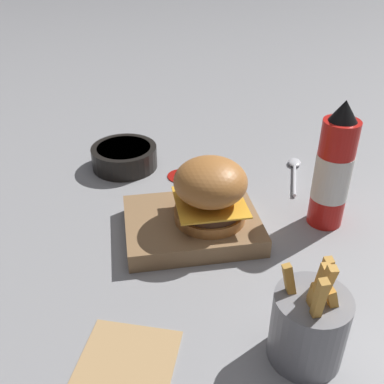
# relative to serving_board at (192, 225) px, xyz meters

# --- Properties ---
(ground_plane) EXTENTS (6.00, 6.00, 0.00)m
(ground_plane) POSITION_rel_serving_board_xyz_m (0.04, -0.06, -0.02)
(ground_plane) COLOR gray
(serving_board) EXTENTS (0.23, 0.17, 0.03)m
(serving_board) POSITION_rel_serving_board_xyz_m (0.00, 0.00, 0.00)
(serving_board) COLOR olive
(serving_board) RESTS_ON ground_plane
(burger) EXTENTS (0.12, 0.12, 0.11)m
(burger) POSITION_rel_serving_board_xyz_m (0.03, -0.01, 0.07)
(burger) COLOR #AD6B33
(burger) RESTS_ON serving_board
(ketchup_bottle) EXTENTS (0.06, 0.06, 0.23)m
(ketchup_bottle) POSITION_rel_serving_board_xyz_m (0.24, -0.01, 0.09)
(ketchup_bottle) COLOR red
(ketchup_bottle) RESTS_ON ground_plane
(fries_basket) EXTENTS (0.09, 0.09, 0.16)m
(fries_basket) POSITION_rel_serving_board_xyz_m (0.10, -0.27, 0.04)
(fries_basket) COLOR slate
(fries_basket) RESTS_ON ground_plane
(side_bowl) EXTENTS (0.14, 0.14, 0.05)m
(side_bowl) POSITION_rel_serving_board_xyz_m (-0.10, 0.26, 0.01)
(side_bowl) COLOR black
(side_bowl) RESTS_ON ground_plane
(spoon) EXTENTS (0.07, 0.15, 0.01)m
(spoon) POSITION_rel_serving_board_xyz_m (0.25, 0.18, -0.01)
(spoon) COLOR silver
(spoon) RESTS_ON ground_plane
(ketchup_puddle) EXTENTS (0.06, 0.06, 0.00)m
(ketchup_puddle) POSITION_rel_serving_board_xyz_m (0.01, 0.19, -0.01)
(ketchup_puddle) COLOR #9E140F
(ketchup_puddle) RESTS_ON ground_plane
(parchment_square) EXTENTS (0.15, 0.15, 0.00)m
(parchment_square) POSITION_rel_serving_board_xyz_m (-0.12, -0.25, -0.01)
(parchment_square) COLOR tan
(parchment_square) RESTS_ON ground_plane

